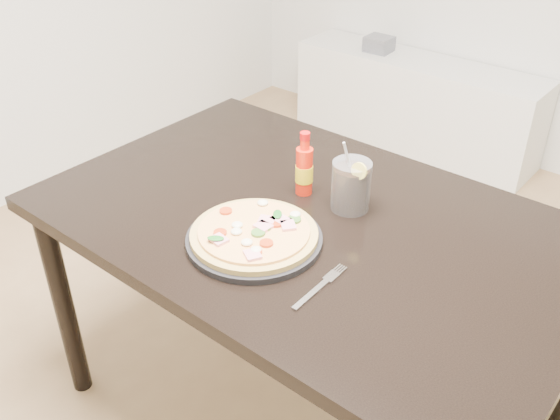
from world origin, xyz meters
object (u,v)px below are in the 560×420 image
Objects in this scene: dining_table at (309,243)px; media_console at (414,103)px; cola_cup at (351,187)px; hot_sauce_bottle at (304,170)px; plate at (254,239)px; pizza at (255,233)px; fork at (321,285)px.

dining_table is 1.00× the size of media_console.
cola_cup is at bearing 62.04° from dining_table.
hot_sauce_bottle reaches higher than dining_table.
cola_cup is (0.05, 0.10, 0.15)m from dining_table.
plate is 1.73× the size of cola_cup.
cola_cup is at bearing 72.02° from plate.
pizza is 0.27m from hot_sauce_bottle.
pizza is at bearing -72.37° from media_console.
plate is 0.02m from pizza.
fork is at bearing -46.78° from hot_sauce_bottle.
plate is at bearing -107.98° from cola_cup.
media_console is at bearing 107.60° from plate.
dining_table is at bearing -69.96° from media_console.
hot_sauce_bottle is at bearing 100.88° from plate.
hot_sauce_bottle is 0.41m from fork.
fork is 2.36m from media_console.
cola_cup is at bearing 112.57° from fork.
fork is at bearing -8.01° from plate.
pizza is 0.22× the size of media_console.
hot_sauce_bottle is at bearing 134.72° from dining_table.
dining_table is 0.29m from fork.
fork is (0.23, -0.03, -0.01)m from plate.
pizza is at bearing 170.74° from fork.
cola_cup is (0.14, 0.02, -0.01)m from hot_sauce_bottle.
cola_cup reaches higher than hot_sauce_bottle.
fork is at bearing -66.37° from cola_cup.
plate is (-0.04, -0.18, 0.09)m from dining_table.
dining_table reaches higher than media_console.
fork is (0.14, -0.31, -0.06)m from cola_cup.
hot_sauce_bottle reaches higher than fork.
plate reaches higher than media_console.
dining_table is 7.72× the size of hot_sauce_bottle.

